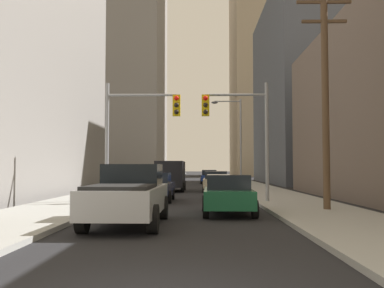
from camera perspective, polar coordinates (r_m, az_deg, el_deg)
sidewalk_left at (r=56.28m, az=-5.11°, el=-4.76°), size 3.83×160.00×0.15m
sidewalk_right at (r=56.16m, az=5.71°, el=-4.76°), size 3.83×160.00×0.15m
pickup_truck_silver at (r=14.17m, az=-8.08°, el=-6.47°), size 2.20×5.42×1.90m
cargo_van_black at (r=33.96m, az=-2.73°, el=-3.87°), size 2.16×5.23×2.26m
sedan_green at (r=17.17m, az=4.61°, el=-6.42°), size 1.95×4.24×1.52m
sedan_navy at (r=23.69m, az=-4.81°, el=-5.48°), size 1.95×4.25×1.52m
sedan_beige at (r=33.06m, az=3.04°, el=-4.79°), size 1.95×4.25×1.52m
sedan_blue at (r=49.93m, az=2.20°, el=-4.19°), size 1.95×4.21×1.52m
traffic_signal_near_left at (r=22.31m, az=-6.80°, el=2.78°), size 3.74×0.44×6.00m
traffic_signal_near_right at (r=22.19m, az=5.99°, el=2.76°), size 3.31×0.44×6.00m
utility_pole_right at (r=18.72m, az=16.66°, el=6.38°), size 2.20×0.28×9.08m
street_lamp_right at (r=37.10m, az=5.63°, el=1.26°), size 2.52×0.32×7.50m
building_left_far_tower at (r=104.49m, az=-8.18°, el=16.46°), size 15.54×26.99×73.18m
building_right_mid_block at (r=56.72m, az=21.66°, el=6.13°), size 24.25×23.65×21.20m
building_right_far_highrise at (r=103.54m, az=10.02°, el=11.98°), size 17.05×22.22×57.04m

